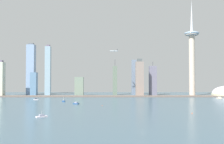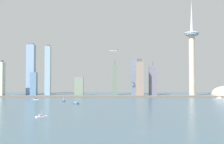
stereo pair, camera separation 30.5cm
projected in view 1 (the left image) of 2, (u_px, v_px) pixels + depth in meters
ground_plane at (141, 131)px, 260.07m from camera, size 6000.00×6000.00×0.00m
waterfront_pier at (121, 96)px, 753.85m from camera, size 887.15×45.00×2.67m
observation_tower at (191, 51)px, 786.99m from camera, size 44.85×44.85×294.39m
skyscraper_0 at (114, 80)px, 831.98m from camera, size 14.25×13.94×114.88m
skyscraper_2 at (30, 69)px, 856.88m from camera, size 26.00×24.29×170.87m
skyscraper_3 at (78, 86)px, 793.94m from camera, size 26.93×12.55×57.82m
skyscraper_5 at (133, 77)px, 855.68m from camera, size 16.07×14.12×115.41m
skyscraper_6 at (138, 78)px, 785.68m from camera, size 23.57×23.03×113.63m
skyscraper_7 at (33, 84)px, 824.85m from camera, size 19.55×19.68×72.77m
skyscraper_8 at (152, 81)px, 819.96m from camera, size 22.71×22.44×106.83m
skyscraper_9 at (47, 70)px, 825.22m from camera, size 17.58×14.68×161.53m
boat_0 at (35, 99)px, 640.14m from camera, size 11.93×6.46×7.16m
boat_1 at (218, 98)px, 688.44m from camera, size 12.68×17.95×4.49m
boat_3 at (62, 101)px, 592.43m from camera, size 7.66×6.21×11.09m
boat_4 at (40, 116)px, 354.16m from camera, size 15.40×13.77×8.86m
boat_5 at (75, 103)px, 534.50m from camera, size 14.12×11.83×4.36m
channel_buoy_0 at (191, 113)px, 391.55m from camera, size 1.30×1.30×1.96m
channel_buoy_1 at (101, 105)px, 502.88m from camera, size 1.11×1.11×2.05m
airplane at (113, 51)px, 764.81m from camera, size 23.49×21.87×7.30m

